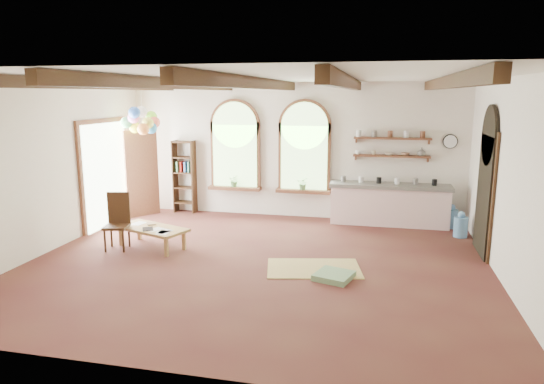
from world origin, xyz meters
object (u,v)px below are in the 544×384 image
(coffee_table, at_px, (152,230))
(side_chair, at_px, (117,233))
(kitchen_counter, at_px, (389,204))
(balloon_cluster, at_px, (142,121))

(coffee_table, relative_size, side_chair, 1.45)
(coffee_table, distance_m, side_chair, 0.65)
(side_chair, bearing_deg, kitchen_counter, 30.23)
(kitchen_counter, bearing_deg, coffee_table, -148.53)
(coffee_table, xyz_separation_m, side_chair, (-0.60, -0.22, -0.05))
(side_chair, relative_size, balloon_cluster, 0.93)
(balloon_cluster, bearing_deg, kitchen_counter, 9.21)
(side_chair, bearing_deg, balloon_cluster, 102.02)
(kitchen_counter, xyz_separation_m, coffee_table, (-4.50, -2.75, -0.12))
(kitchen_counter, distance_m, side_chair, 5.91)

